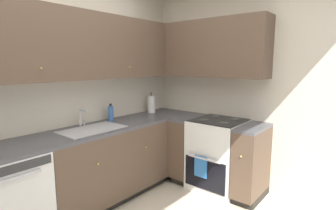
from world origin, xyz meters
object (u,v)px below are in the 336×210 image
object	(u,v)px
soap_bottle	(111,113)
paper_towel_roll	(151,104)
dishwasher	(5,201)
oven_range	(218,154)

from	to	relation	value
soap_bottle	paper_towel_roll	size ratio (longest dim) A/B	0.70
dishwasher	soap_bottle	bearing A→B (deg)	7.88
oven_range	soap_bottle	xyz separation A→B (m)	(-0.86, 1.06, 0.53)
oven_range	paper_towel_roll	size ratio (longest dim) A/B	3.40
soap_bottle	dishwasher	bearing A→B (deg)	-172.12
dishwasher	paper_towel_roll	bearing A→B (deg)	4.53
soap_bottle	paper_towel_roll	distance (m)	0.72
oven_range	soap_bottle	world-z (taller)	soap_bottle
soap_bottle	paper_towel_roll	xyz separation A→B (m)	(0.72, -0.02, 0.03)
oven_range	paper_towel_roll	xyz separation A→B (m)	(-0.14, 1.04, 0.56)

